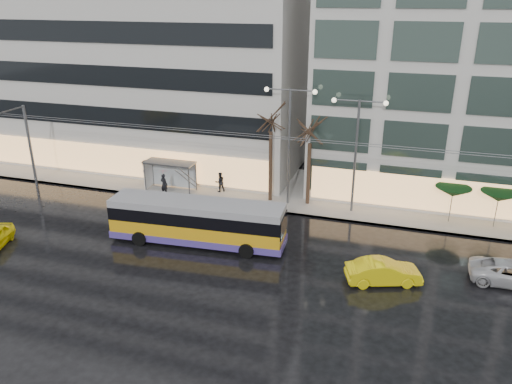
% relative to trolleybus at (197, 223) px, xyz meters
% --- Properties ---
extents(ground, '(140.00, 140.00, 0.00)m').
position_rel_trolleybus_xyz_m(ground, '(2.15, -2.70, -1.46)').
color(ground, black).
rests_on(ground, ground).
extents(sidewalk, '(80.00, 10.00, 0.15)m').
position_rel_trolleybus_xyz_m(sidewalk, '(4.15, 11.30, -1.39)').
color(sidewalk, gray).
rests_on(sidewalk, ground).
extents(kerb, '(80.00, 0.10, 0.15)m').
position_rel_trolleybus_xyz_m(kerb, '(4.15, 6.35, -1.39)').
color(kerb, slate).
rests_on(kerb, ground).
extents(building_left, '(34.00, 14.00, 22.00)m').
position_rel_trolleybus_xyz_m(building_left, '(-13.85, 16.30, 9.69)').
color(building_left, '#B8B6B0').
rests_on(building_left, sidewalk).
extents(trolleybus, '(11.78, 4.77, 5.40)m').
position_rel_trolleybus_xyz_m(trolleybus, '(0.00, 0.00, 0.00)').
color(trolleybus, '#CF9312').
rests_on(trolleybus, ground).
extents(catenary, '(42.24, 5.12, 7.00)m').
position_rel_trolleybus_xyz_m(catenary, '(3.15, 5.24, 2.79)').
color(catenary, '#595B60').
rests_on(catenary, ground).
extents(bus_shelter, '(4.20, 1.60, 2.51)m').
position_rel_trolleybus_xyz_m(bus_shelter, '(-6.23, 7.99, 0.50)').
color(bus_shelter, '#595B60').
rests_on(bus_shelter, sidewalk).
extents(street_lamp_near, '(3.96, 0.36, 9.03)m').
position_rel_trolleybus_xyz_m(street_lamp_near, '(4.15, 8.10, 4.53)').
color(street_lamp_near, '#595B60').
rests_on(street_lamp_near, sidewalk).
extents(street_lamp_far, '(3.96, 0.36, 8.53)m').
position_rel_trolleybus_xyz_m(street_lamp_far, '(9.15, 8.10, 4.25)').
color(street_lamp_far, '#595B60').
rests_on(street_lamp_far, sidewalk).
extents(tree_a, '(3.20, 3.20, 8.40)m').
position_rel_trolleybus_xyz_m(tree_a, '(2.65, 8.30, 5.63)').
color(tree_a, black).
rests_on(tree_a, sidewalk).
extents(tree_b, '(3.20, 3.20, 7.70)m').
position_rel_trolleybus_xyz_m(tree_b, '(5.65, 8.50, 4.94)').
color(tree_b, black).
rests_on(tree_b, sidewalk).
extents(parasol_a, '(2.50, 2.50, 2.65)m').
position_rel_trolleybus_xyz_m(parasol_a, '(16.15, 8.30, 0.99)').
color(parasol_a, '#595B60').
rests_on(parasol_a, sidewalk).
extents(parasol_b, '(2.50, 2.50, 2.65)m').
position_rel_trolleybus_xyz_m(parasol_b, '(19.15, 8.30, 0.99)').
color(parasol_b, '#595B60').
rests_on(parasol_b, sidewalk).
extents(taxi_b, '(4.53, 2.83, 1.41)m').
position_rel_trolleybus_xyz_m(taxi_b, '(12.17, -1.36, -0.76)').
color(taxi_b, yellow).
rests_on(taxi_b, ground).
extents(pedestrian_a, '(1.14, 1.16, 2.19)m').
position_rel_trolleybus_xyz_m(pedestrian_a, '(-5.90, 6.70, 0.11)').
color(pedestrian_a, black).
rests_on(pedestrian_a, sidewalk).
extents(pedestrian_b, '(1.03, 1.02, 1.68)m').
position_rel_trolleybus_xyz_m(pedestrian_b, '(-1.85, 8.81, -0.47)').
color(pedestrian_b, black).
rests_on(pedestrian_b, sidewalk).
extents(pedestrian_c, '(1.43, 1.23, 2.11)m').
position_rel_trolleybus_xyz_m(pedestrian_c, '(-8.62, 8.79, -0.18)').
color(pedestrian_c, black).
rests_on(pedestrian_c, sidewalk).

